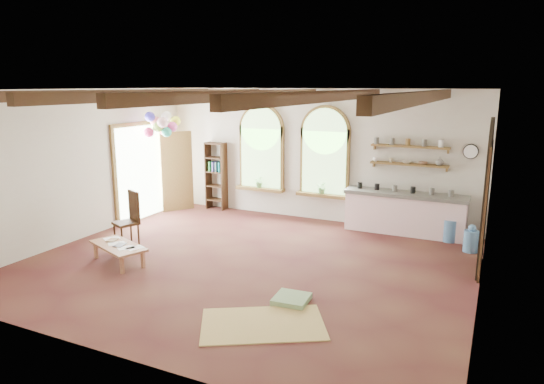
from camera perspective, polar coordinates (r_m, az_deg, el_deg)
The scene contains 27 objects.
floor at distance 9.21m, azimuth -2.95°, elevation -8.40°, with size 8.00×8.00×0.00m, color brown.
ceiling_beams at distance 8.60m, azimuth -3.18°, elevation 11.28°, with size 6.20×6.80×0.18m, color #392612, non-canonical shape.
window_left at distance 12.40m, azimuth -1.27°, elevation 4.85°, with size 1.30×0.28×2.20m.
window_right at distance 11.75m, azimuth 6.19°, elevation 4.35°, with size 1.30×0.28×2.20m.
left_doorway at distance 12.53m, azimuth -15.16°, elevation 2.26°, with size 0.10×1.90×2.50m, color brown.
right_doorway at distance 9.33m, azimuth 23.68°, elevation -2.09°, with size 0.10×1.30×2.40m, color black.
kitchen_counter at distance 11.27m, azimuth 15.32°, elevation -2.37°, with size 2.68×0.62×0.94m.
wall_shelf_lower at distance 11.23m, azimuth 15.80°, elevation 3.15°, with size 1.70×0.24×0.04m, color brown.
wall_shelf_upper at distance 11.17m, azimuth 15.92°, elevation 5.18°, with size 1.70×0.24×0.04m, color brown.
wall_clock at distance 11.12m, azimuth 22.34°, elevation 4.43°, with size 0.32×0.32×0.04m, color black.
bookshelf at distance 13.05m, azimuth -6.58°, elevation 1.90°, with size 0.53×0.32×1.80m.
coffee_table at distance 9.57m, azimuth -17.65°, elevation -6.17°, with size 1.38×0.99×0.36m.
side_chair at distance 10.59m, azimuth -16.64°, elevation -4.25°, with size 0.59×0.59×1.13m.
floor_mat at distance 7.03m, azimuth -1.09°, elevation -15.25°, with size 1.71×1.05×0.02m, color tan.
floor_cushion at distance 7.66m, azimuth 2.31°, elevation -12.49°, with size 0.52×0.52×0.09m, color gray.
water_jug_a at distance 10.52m, azimuth 22.38°, elevation -5.25°, with size 0.29×0.29×0.57m.
water_jug_b at distance 11.04m, azimuth 20.22°, elevation -4.14°, with size 0.32×0.32×0.62m.
balloon_cluster at distance 12.20m, azimuth -12.87°, elevation 7.73°, with size 0.80×0.83×1.15m.
table_book at distance 9.87m, azimuth -18.71°, elevation -5.35°, with size 0.17×0.24×0.02m, color olive.
tablet at distance 9.51m, azimuth -17.48°, elevation -5.96°, with size 0.17×0.24×0.01m, color black.
potted_plant_left at distance 12.43m, azimuth -1.47°, elevation 1.21°, with size 0.27×0.23×0.30m, color #598C4C.
potted_plant_right at distance 11.78m, azimuth 5.94°, elevation 0.52°, with size 0.27×0.23×0.30m, color #598C4C.
shelf_cup_a at distance 11.36m, azimuth 12.09°, elevation 3.80°, with size 0.12×0.10×0.10m, color white.
shelf_cup_b at distance 11.29m, azimuth 13.82°, elevation 3.65°, with size 0.10×0.10×0.09m, color beige.
shelf_bowl_a at distance 11.23m, azimuth 15.56°, elevation 3.41°, with size 0.22×0.22×0.05m, color beige.
shelf_bowl_b at distance 11.18m, azimuth 17.33°, elevation 3.28°, with size 0.20×0.20×0.06m, color #8C664C.
shelf_vase at distance 11.13m, azimuth 19.14°, elevation 3.46°, with size 0.18×0.18×0.19m, color slate.
Camera 1 is at (4.09, -7.57, 3.28)m, focal length 32.00 mm.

